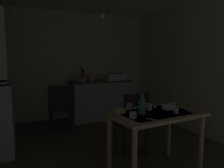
{
  "coord_description": "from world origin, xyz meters",
  "views": [
    {
      "loc": [
        -0.97,
        -2.93,
        1.35
      ],
      "look_at": [
        0.32,
        0.02,
        0.97
      ],
      "focal_mm": 33.62,
      "sensor_mm": 36.0,
      "label": 1
    }
  ],
  "objects_px": {
    "serving_bowl_wide": "(120,111)",
    "chair_far_side": "(133,122)",
    "hand_pump": "(82,74)",
    "mixing_bowl_counter": "(82,80)",
    "chair_by_counter": "(60,107)",
    "dining_table": "(155,121)",
    "glass_bottle": "(142,106)",
    "sink_basin": "(115,77)",
    "mug_tall": "(129,106)"
  },
  "relations": [
    {
      "from": "sink_basin",
      "to": "mixing_bowl_counter",
      "type": "height_order",
      "value": "sink_basin"
    },
    {
      "from": "chair_far_side",
      "to": "glass_bottle",
      "type": "distance_m",
      "value": 0.7
    },
    {
      "from": "mixing_bowl_counter",
      "to": "mug_tall",
      "type": "height_order",
      "value": "mixing_bowl_counter"
    },
    {
      "from": "sink_basin",
      "to": "mug_tall",
      "type": "xyz_separation_m",
      "value": [
        -0.82,
        -2.23,
        -0.17
      ]
    },
    {
      "from": "hand_pump",
      "to": "mug_tall",
      "type": "bearing_deg",
      "value": -91.1
    },
    {
      "from": "sink_basin",
      "to": "chair_far_side",
      "type": "bearing_deg",
      "value": -107.1
    },
    {
      "from": "dining_table",
      "to": "chair_by_counter",
      "type": "xyz_separation_m",
      "value": [
        -0.78,
        1.93,
        -0.16
      ]
    },
    {
      "from": "chair_far_side",
      "to": "chair_by_counter",
      "type": "bearing_deg",
      "value": 120.03
    },
    {
      "from": "sink_basin",
      "to": "mixing_bowl_counter",
      "type": "distance_m",
      "value": 0.82
    },
    {
      "from": "serving_bowl_wide",
      "to": "mixing_bowl_counter",
      "type": "bearing_deg",
      "value": 85.71
    },
    {
      "from": "sink_basin",
      "to": "chair_by_counter",
      "type": "relative_size",
      "value": 0.5
    },
    {
      "from": "dining_table",
      "to": "chair_by_counter",
      "type": "relative_size",
      "value": 1.27
    },
    {
      "from": "dining_table",
      "to": "mug_tall",
      "type": "distance_m",
      "value": 0.36
    },
    {
      "from": "mug_tall",
      "to": "glass_bottle",
      "type": "bearing_deg",
      "value": -84.05
    },
    {
      "from": "serving_bowl_wide",
      "to": "mug_tall",
      "type": "xyz_separation_m",
      "value": [
        0.16,
        0.07,
        0.02
      ]
    },
    {
      "from": "mug_tall",
      "to": "mixing_bowl_counter",
      "type": "bearing_deg",
      "value": 89.88
    },
    {
      "from": "chair_by_counter",
      "to": "mug_tall",
      "type": "xyz_separation_m",
      "value": [
        0.56,
        -1.69,
        0.31
      ]
    },
    {
      "from": "dining_table",
      "to": "mug_tall",
      "type": "height_order",
      "value": "mug_tall"
    },
    {
      "from": "dining_table",
      "to": "serving_bowl_wide",
      "type": "bearing_deg",
      "value": 156.44
    },
    {
      "from": "sink_basin",
      "to": "chair_by_counter",
      "type": "bearing_deg",
      "value": -158.81
    },
    {
      "from": "chair_far_side",
      "to": "mug_tall",
      "type": "relative_size",
      "value": 10.89
    },
    {
      "from": "chair_by_counter",
      "to": "mug_tall",
      "type": "height_order",
      "value": "chair_by_counter"
    },
    {
      "from": "glass_bottle",
      "to": "hand_pump",
      "type": "bearing_deg",
      "value": 89.59
    },
    {
      "from": "hand_pump",
      "to": "chair_far_side",
      "type": "distance_m",
      "value": 2.04
    },
    {
      "from": "hand_pump",
      "to": "chair_far_side",
      "type": "relative_size",
      "value": 0.44
    },
    {
      "from": "chair_far_side",
      "to": "serving_bowl_wide",
      "type": "relative_size",
      "value": 5.71
    },
    {
      "from": "sink_basin",
      "to": "serving_bowl_wide",
      "type": "distance_m",
      "value": 2.5
    },
    {
      "from": "dining_table",
      "to": "mug_tall",
      "type": "xyz_separation_m",
      "value": [
        -0.22,
        0.24,
        0.15
      ]
    },
    {
      "from": "mug_tall",
      "to": "sink_basin",
      "type": "bearing_deg",
      "value": 69.83
    },
    {
      "from": "sink_basin",
      "to": "chair_far_side",
      "type": "xyz_separation_m",
      "value": [
        -0.59,
        -1.91,
        -0.48
      ]
    },
    {
      "from": "sink_basin",
      "to": "dining_table",
      "type": "relative_size",
      "value": 0.39
    },
    {
      "from": "chair_far_side",
      "to": "glass_bottle",
      "type": "height_order",
      "value": "glass_bottle"
    },
    {
      "from": "sink_basin",
      "to": "hand_pump",
      "type": "height_order",
      "value": "hand_pump"
    },
    {
      "from": "dining_table",
      "to": "glass_bottle",
      "type": "xyz_separation_m",
      "value": [
        -0.2,
        -0.01,
        0.2
      ]
    },
    {
      "from": "serving_bowl_wide",
      "to": "chair_far_side",
      "type": "bearing_deg",
      "value": 44.62
    },
    {
      "from": "dining_table",
      "to": "chair_far_side",
      "type": "relative_size",
      "value": 1.26
    },
    {
      "from": "serving_bowl_wide",
      "to": "mug_tall",
      "type": "bearing_deg",
      "value": 22.97
    },
    {
      "from": "serving_bowl_wide",
      "to": "chair_by_counter",
      "type": "bearing_deg",
      "value": 102.72
    },
    {
      "from": "serving_bowl_wide",
      "to": "mug_tall",
      "type": "height_order",
      "value": "mug_tall"
    },
    {
      "from": "chair_far_side",
      "to": "chair_by_counter",
      "type": "height_order",
      "value": "chair_far_side"
    },
    {
      "from": "mixing_bowl_counter",
      "to": "chair_by_counter",
      "type": "height_order",
      "value": "mixing_bowl_counter"
    },
    {
      "from": "chair_far_side",
      "to": "serving_bowl_wide",
      "type": "height_order",
      "value": "chair_far_side"
    },
    {
      "from": "serving_bowl_wide",
      "to": "glass_bottle",
      "type": "xyz_separation_m",
      "value": [
        0.19,
        -0.18,
        0.08
      ]
    },
    {
      "from": "sink_basin",
      "to": "glass_bottle",
      "type": "xyz_separation_m",
      "value": [
        -0.79,
        -2.47,
        -0.11
      ]
    },
    {
      "from": "mug_tall",
      "to": "glass_bottle",
      "type": "relative_size",
      "value": 0.34
    },
    {
      "from": "glass_bottle",
      "to": "dining_table",
      "type": "bearing_deg",
      "value": 2.45
    },
    {
      "from": "hand_pump",
      "to": "mixing_bowl_counter",
      "type": "xyz_separation_m",
      "value": [
        -0.04,
        -0.1,
        -0.13
      ]
    },
    {
      "from": "mixing_bowl_counter",
      "to": "sink_basin",
      "type": "bearing_deg",
      "value": 3.52
    },
    {
      "from": "dining_table",
      "to": "mixing_bowl_counter",
      "type": "bearing_deg",
      "value": 95.14
    },
    {
      "from": "chair_far_side",
      "to": "chair_by_counter",
      "type": "distance_m",
      "value": 1.58
    }
  ]
}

